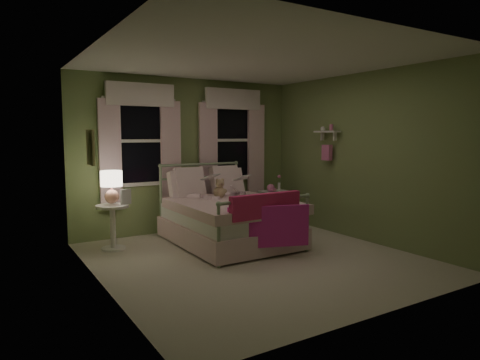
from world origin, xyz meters
TOP-DOWN VIEW (x-y plane):
  - room_shell at (0.00, 0.00)m, footprint 4.20×4.20m
  - bed at (0.11, 0.92)m, footprint 1.58×2.04m
  - pink_throw at (0.11, -0.11)m, footprint 1.10×0.40m
  - child_left at (-0.17, 1.34)m, footprint 0.36×0.30m
  - child_right at (0.39, 1.34)m, footprint 0.36×0.30m
  - book_left at (-0.17, 1.09)m, footprint 0.23×0.17m
  - book_right at (0.39, 1.09)m, footprint 0.22×0.15m
  - teddy_bear at (0.11, 1.18)m, footprint 0.23×0.19m
  - nightstand_left at (-1.49, 1.46)m, footprint 0.46×0.46m
  - table_lamp at (-1.49, 1.46)m, footprint 0.30×0.30m
  - book_nightstand at (-1.39, 1.38)m, footprint 0.19×0.24m
  - nightstand_right at (1.40, 1.47)m, footprint 0.50×0.40m
  - pink_toy at (1.30, 1.46)m, footprint 0.14×0.19m
  - bud_vase at (1.52, 1.52)m, footprint 0.06×0.06m
  - window_left at (-0.85, 2.03)m, footprint 1.34×0.13m
  - window_right at (0.85, 2.03)m, footprint 1.34×0.13m
  - wall_shelf at (1.90, 0.70)m, footprint 0.15×0.50m
  - framed_picture at (-1.95, 0.60)m, footprint 0.03×0.32m

SIDE VIEW (x-z plane):
  - bed at x=0.11m, z-range -0.21..0.98m
  - nightstand_left at x=-1.49m, z-range 0.09..0.74m
  - nightstand_right at x=1.40m, z-range 0.23..0.87m
  - pink_throw at x=0.11m, z-range 0.26..0.96m
  - book_nightstand at x=-1.39m, z-range 0.65..0.67m
  - pink_toy at x=1.30m, z-range 0.64..0.78m
  - bud_vase at x=1.52m, z-range 0.65..0.93m
  - teddy_bear at x=0.11m, z-range 0.63..0.95m
  - child_right at x=0.39m, z-range 0.57..1.24m
  - book_right at x=0.39m, z-range 0.79..1.05m
  - table_lamp at x=-1.49m, z-range 0.72..1.19m
  - book_left at x=-0.17m, z-range 0.83..1.09m
  - child_left at x=-0.17m, z-range 0.57..1.40m
  - room_shell at x=0.00m, z-range -0.80..3.40m
  - framed_picture at x=-1.95m, z-range 1.29..1.71m
  - wall_shelf at x=1.90m, z-range 1.22..1.82m
  - window_left at x=-0.85m, z-range 0.64..2.60m
  - window_right at x=0.85m, z-range 0.64..2.60m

